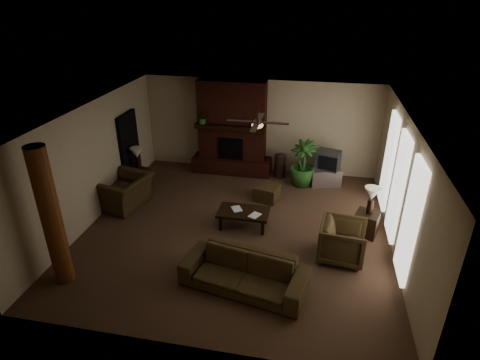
% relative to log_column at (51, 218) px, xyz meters
% --- Properties ---
extents(room_shell, '(7.00, 7.00, 7.00)m').
position_rel_log_column_xyz_m(room_shell, '(2.95, 2.40, 0.00)').
color(room_shell, brown).
rests_on(room_shell, ground).
extents(fireplace, '(2.40, 0.70, 2.80)m').
position_rel_log_column_xyz_m(fireplace, '(2.15, 5.62, -0.24)').
color(fireplace, '#431A11').
rests_on(fireplace, ground).
extents(windows, '(0.08, 3.65, 2.35)m').
position_rel_log_column_xyz_m(windows, '(6.40, 2.60, -0.05)').
color(windows, white).
rests_on(windows, ground).
extents(log_column, '(0.36, 0.36, 2.80)m').
position_rel_log_column_xyz_m(log_column, '(0.00, 0.00, 0.00)').
color(log_column, brown).
rests_on(log_column, ground).
extents(doorway, '(0.10, 1.00, 2.10)m').
position_rel_log_column_xyz_m(doorway, '(-0.49, 4.20, -0.35)').
color(doorway, black).
rests_on(doorway, ground).
extents(ceiling_fan, '(1.35, 1.35, 0.37)m').
position_rel_log_column_xyz_m(ceiling_fan, '(3.35, 2.70, 1.13)').
color(ceiling_fan, black).
rests_on(ceiling_fan, ceiling).
extents(sofa, '(2.46, 1.16, 0.93)m').
position_rel_log_column_xyz_m(sofa, '(3.49, 0.45, -0.94)').
color(sofa, '#43341C').
rests_on(sofa, ground).
extents(armchair_left, '(1.08, 1.41, 1.10)m').
position_rel_log_column_xyz_m(armchair_left, '(-0.13, 2.92, -0.85)').
color(armchair_left, '#43341C').
rests_on(armchair_left, ground).
extents(armchair_right, '(0.95, 1.00, 0.94)m').
position_rel_log_column_xyz_m(armchair_right, '(5.34, 1.73, -0.93)').
color(armchair_right, '#43341C').
rests_on(armchair_right, ground).
extents(coffee_table, '(1.20, 0.70, 0.43)m').
position_rel_log_column_xyz_m(coffee_table, '(3.09, 2.53, -1.03)').
color(coffee_table, black).
rests_on(coffee_table, ground).
extents(ottoman, '(0.73, 0.73, 0.40)m').
position_rel_log_column_xyz_m(ottoman, '(3.46, 3.99, -1.20)').
color(ottoman, '#43341C').
rests_on(ottoman, ground).
extents(tv_stand, '(0.95, 0.69, 0.50)m').
position_rel_log_column_xyz_m(tv_stand, '(4.98, 5.20, -1.15)').
color(tv_stand, silver).
rests_on(tv_stand, ground).
extents(tv, '(0.76, 0.68, 0.52)m').
position_rel_log_column_xyz_m(tv, '(5.01, 5.22, -0.64)').
color(tv, '#343437').
rests_on(tv, tv_stand).
extents(floor_vase, '(0.34, 0.34, 0.77)m').
position_rel_log_column_xyz_m(floor_vase, '(3.65, 5.46, -0.97)').
color(floor_vase, '#30211B').
rests_on(floor_vase, ground).
extents(floor_plant, '(1.23, 1.52, 0.75)m').
position_rel_log_column_xyz_m(floor_plant, '(4.32, 5.06, -1.03)').
color(floor_plant, '#2E5E25').
rests_on(floor_plant, ground).
extents(side_table_left, '(0.59, 0.59, 0.55)m').
position_rel_log_column_xyz_m(side_table_left, '(-0.20, 3.98, -1.12)').
color(side_table_left, black).
rests_on(side_table_left, ground).
extents(lamp_left, '(0.39, 0.39, 0.65)m').
position_rel_log_column_xyz_m(lamp_left, '(-0.20, 4.01, -0.40)').
color(lamp_left, black).
rests_on(lamp_left, side_table_left).
extents(side_table_right, '(0.63, 0.63, 0.55)m').
position_rel_log_column_xyz_m(side_table_right, '(5.92, 2.78, -1.12)').
color(side_table_right, black).
rests_on(side_table_right, ground).
extents(lamp_right, '(0.41, 0.41, 0.65)m').
position_rel_log_column_xyz_m(lamp_right, '(5.94, 2.79, -0.40)').
color(lamp_right, black).
rests_on(lamp_right, side_table_right).
extents(mantel_plant, '(0.42, 0.46, 0.33)m').
position_rel_log_column_xyz_m(mantel_plant, '(1.34, 5.35, 0.32)').
color(mantel_plant, '#2E5E25').
rests_on(mantel_plant, fireplace).
extents(mantel_vase, '(0.26, 0.27, 0.22)m').
position_rel_log_column_xyz_m(mantel_vase, '(2.91, 5.36, 0.27)').
color(mantel_vase, '#98563D').
rests_on(mantel_vase, fireplace).
extents(book_a, '(0.20, 0.13, 0.29)m').
position_rel_log_column_xyz_m(book_a, '(2.82, 2.51, -0.83)').
color(book_a, '#999999').
rests_on(book_a, coffee_table).
extents(book_b, '(0.20, 0.11, 0.29)m').
position_rel_log_column_xyz_m(book_b, '(3.29, 2.41, -0.82)').
color(book_b, '#999999').
rests_on(book_b, coffee_table).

